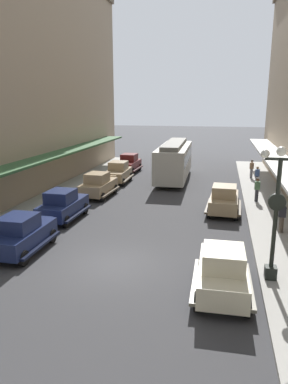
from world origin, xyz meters
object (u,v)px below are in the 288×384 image
parked_car_4 (223,270)px  pedestrian_4 (282,217)px  parked_car_0 (98,184)px  parked_car_6 (129,163)px  parked_car_5 (224,199)px  pedestrian_0 (257,189)px  lamp_post_with_clock (276,209)px  parked_car_1 (22,233)px  parked_car_3 (118,172)px  pedestrian_2 (252,169)px  pedestrian_3 (257,176)px  parked_car_2 (63,204)px  streetcar (174,159)px

parked_car_4 → pedestrian_4: 7.53m
parked_car_0 → parked_car_6: bearing=91.7°
parked_car_5 → pedestrian_0: bearing=51.8°
parked_car_0 → lamp_post_with_clock: size_ratio=0.84×
parked_car_1 → pedestrian_0: (11.44, 11.19, 0.07)m
parked_car_1 → parked_car_4: same height
parked_car_3 → parked_car_4: (9.11, -17.68, 0.00)m
parked_car_5 → parked_car_6: same height
parked_car_6 → lamp_post_with_clock: 24.25m
parked_car_1 → pedestrian_2: bearing=59.2°
parked_car_0 → pedestrian_2: (11.62, 8.93, 0.07)m
lamp_post_with_clock → pedestrian_0: 11.96m
pedestrian_3 → parked_car_0: bearing=-155.1°
parked_car_1 → pedestrian_4: 13.16m
parked_car_1 → pedestrian_3: size_ratio=2.60×
parked_car_6 → pedestrian_3: (12.12, -4.63, 0.05)m
parked_car_4 → pedestrian_4: parked_car_4 is taller
parked_car_0 → parked_car_2: 5.67m
pedestrian_2 → pedestrian_4: 14.62m
parked_car_0 → pedestrian_0: 11.42m
lamp_post_with_clock → pedestrian_3: (0.84, 16.75, -2.00)m
pedestrian_0 → pedestrian_4: bearing=-83.2°
parked_car_2 → pedestrian_3: (12.07, 11.15, 0.05)m
parked_car_3 → lamp_post_with_clock: 19.79m
parked_car_4 → streetcar: 20.38m
parked_car_6 → lamp_post_with_clock: size_ratio=0.83×
parked_car_0 → parked_car_1: same height
parked_car_2 → parked_car_6: (-0.05, 15.78, 0.00)m
parked_car_1 → parked_car_6: (-0.26, 20.77, 0.00)m
parked_car_2 → pedestrian_4: bearing=-0.1°
parked_car_1 → pedestrian_2: 22.79m
parked_car_0 → pedestrian_4: bearing=-25.1°
parked_car_2 → parked_car_0: bearing=87.4°
streetcar → pedestrian_4: size_ratio=5.89×
parked_car_2 → pedestrian_3: 16.43m
parked_car_5 → pedestrian_2: bearing=77.7°
parked_car_4 → parked_car_5: size_ratio=0.99×
parked_car_3 → pedestrian_2: size_ratio=2.56×
parked_car_0 → parked_car_3: (0.02, 5.10, 0.00)m
parked_car_1 → parked_car_3: bearing=89.8°
pedestrian_2 → pedestrian_3: (0.20, -3.44, -0.02)m
parked_car_6 → streetcar: (5.00, -2.82, 0.96)m
parked_car_5 → pedestrian_0: parked_car_5 is taller
parked_car_0 → streetcar: 8.73m
parked_car_3 → pedestrian_0: parked_car_3 is taller
pedestrian_4 → parked_car_6: bearing=128.2°
parked_car_2 → parked_car_4: same height
lamp_post_with_clock → pedestrian_3: size_ratio=3.15×
parked_car_0 → parked_car_6: size_ratio=1.00×
parked_car_0 → pedestrian_4: size_ratio=2.63×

